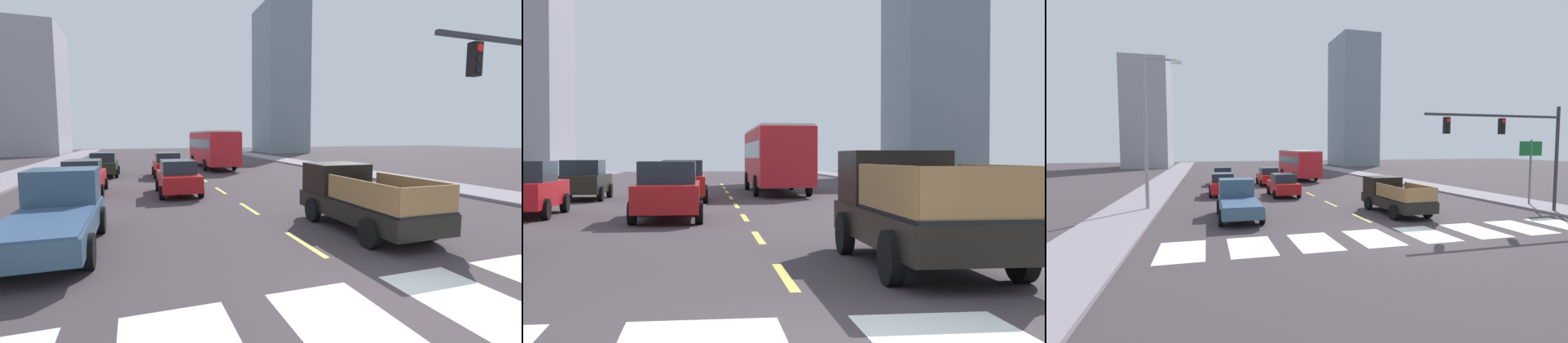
{
  "view_description": "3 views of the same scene",
  "coord_description": "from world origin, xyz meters",
  "views": [
    {
      "loc": [
        -4.28,
        -4.48,
        2.93
      ],
      "look_at": [
        1.97,
        13.11,
        1.04
      ],
      "focal_mm": 24.59,
      "sensor_mm": 36.0,
      "label": 1
    },
    {
      "loc": [
        -1.24,
        -6.03,
        1.83
      ],
      "look_at": [
        0.56,
        8.73,
        1.51
      ],
      "focal_mm": 45.62,
      "sensor_mm": 36.0,
      "label": 2
    },
    {
      "loc": [
        -7.83,
        -13.7,
        3.8
      ],
      "look_at": [
        -0.01,
        14.83,
        1.75
      ],
      "focal_mm": 25.24,
      "sensor_mm": 36.0,
      "label": 3
    }
  ],
  "objects": [
    {
      "name": "block_mid_left",
      "position": [
        -17.88,
        58.02,
        9.43
      ],
      "size": [
        7.37,
        11.53,
        18.87
      ],
      "primitive_type": "cube",
      "color": "#9996A2",
      "rests_on": "ground"
    },
    {
      "name": "pickup_dark",
      "position": [
        -6.26,
        6.01,
        0.92
      ],
      "size": [
        2.18,
        5.2,
        1.96
      ],
      "rotation": [
        0.0,
        0.0,
        0.05
      ],
      "color": "#355067",
      "rests_on": "ground"
    },
    {
      "name": "tower_tall_centre",
      "position": [
        20.11,
        54.2,
        12.4
      ],
      "size": [
        7.13,
        9.75,
        24.79
      ],
      "primitive_type": "cube",
      "color": "gray",
      "rests_on": "ground"
    },
    {
      "name": "lane_dash_0",
      "position": [
        0.0,
        4.0,
        0.0
      ],
      "size": [
        0.16,
        2.4,
        0.01
      ],
      "primitive_type": "cube",
      "color": "#DBD054",
      "rests_on": "ground"
    },
    {
      "name": "lane_dash_3",
      "position": [
        0.0,
        19.0,
        0.0
      ],
      "size": [
        0.16,
        2.4,
        0.01
      ],
      "primitive_type": "cube",
      "color": "#DBD054",
      "rests_on": "ground"
    },
    {
      "name": "sedan_near_right",
      "position": [
        -2.26,
        13.55,
        0.86
      ],
      "size": [
        2.02,
        4.4,
        1.72
      ],
      "rotation": [
        0.0,
        0.0,
        0.02
      ],
      "color": "red",
      "rests_on": "ground"
    },
    {
      "name": "lane_dash_7",
      "position": [
        0.0,
        39.0,
        0.0
      ],
      "size": [
        0.16,
        2.4,
        0.01
      ],
      "primitive_type": "cube",
      "color": "#DBD054",
      "rests_on": "ground"
    },
    {
      "name": "crosswalk_stripe_3",
      "position": [
        -1.25,
        0.0,
        0.0
      ],
      "size": [
        1.69,
        2.87,
        0.01
      ],
      "primitive_type": "cube",
      "color": "silver",
      "rests_on": "ground"
    },
    {
      "name": "lane_dash_5",
      "position": [
        0.0,
        29.0,
        0.0
      ],
      "size": [
        0.16,
        2.4,
        0.01
      ],
      "primitive_type": "cube",
      "color": "#DBD054",
      "rests_on": "ground"
    },
    {
      "name": "lane_dash_6",
      "position": [
        0.0,
        34.0,
        0.0
      ],
      "size": [
        0.16,
        2.4,
        0.01
      ],
      "primitive_type": "cube",
      "color": "#DBD054",
      "rests_on": "ground"
    },
    {
      "name": "sedan_near_left",
      "position": [
        -2.07,
        21.76,
        0.86
      ],
      "size": [
        2.02,
        4.4,
        1.72
      ],
      "rotation": [
        0.0,
        0.0,
        -0.02
      ],
      "color": "red",
      "rests_on": "ground"
    },
    {
      "name": "city_bus",
      "position": [
        2.45,
        27.74,
        1.95
      ],
      "size": [
        2.72,
        10.8,
        3.32
      ],
      "rotation": [
        0.0,
        0.0,
        -0.04
      ],
      "color": "red",
      "rests_on": "ground"
    },
    {
      "name": "pickup_stakebed",
      "position": [
        2.4,
        5.12,
        0.94
      ],
      "size": [
        2.18,
        5.2,
        1.96
      ],
      "rotation": [
        0.0,
        0.0,
        -0.02
      ],
      "color": "black",
      "rests_on": "ground"
    },
    {
      "name": "lane_dash_2",
      "position": [
        0.0,
        14.0,
        0.0
      ],
      "size": [
        0.16,
        2.4,
        0.01
      ],
      "primitive_type": "cube",
      "color": "#DBD054",
      "rests_on": "ground"
    },
    {
      "name": "sedan_mid",
      "position": [
        -6.38,
        23.41,
        0.86
      ],
      "size": [
        2.02,
        4.4,
        1.72
      ],
      "rotation": [
        0.0,
        0.0,
        0.02
      ],
      "color": "black",
      "rests_on": "ground"
    },
    {
      "name": "crosswalk_stripe_4",
      "position": [
        1.25,
        0.0,
        0.0
      ],
      "size": [
        1.69,
        2.87,
        0.01
      ],
      "primitive_type": "cube",
      "color": "silver",
      "rests_on": "ground"
    },
    {
      "name": "lane_dash_1",
      "position": [
        0.0,
        9.0,
        0.0
      ],
      "size": [
        0.16,
        2.4,
        0.01
      ],
      "primitive_type": "cube",
      "color": "#DBD054",
      "rests_on": "ground"
    },
    {
      "name": "sidewalk_right",
      "position": [
        12.12,
        18.0,
        0.07
      ],
      "size": [
        3.17,
        110.0,
        0.15
      ],
      "primitive_type": "cube",
      "color": "gray",
      "rests_on": "ground"
    },
    {
      "name": "lane_dash_4",
      "position": [
        0.0,
        24.0,
        0.0
      ],
      "size": [
        0.16,
        2.4,
        0.01
      ],
      "primitive_type": "cube",
      "color": "#DBD054",
      "rests_on": "ground"
    },
    {
      "name": "ground_plane",
      "position": [
        0.0,
        0.0,
        0.0
      ],
      "size": [
        160.0,
        160.0,
        0.0
      ],
      "primitive_type": "plane",
      "color": "#3F363A"
    },
    {
      "name": "sedan_far",
      "position": [
        -6.72,
        15.24,
        0.86
      ],
      "size": [
        2.02,
        4.4,
        1.72
      ],
      "rotation": [
        0.0,
        0.0,
        0.02
      ],
      "color": "red",
      "rests_on": "ground"
    }
  ]
}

